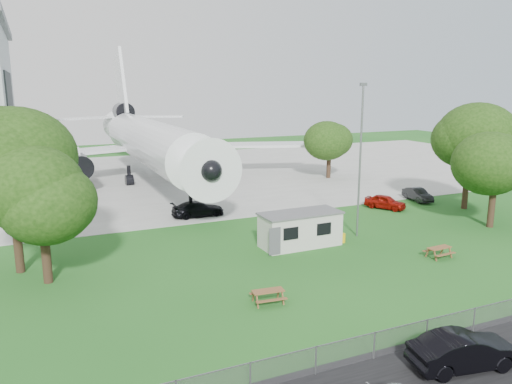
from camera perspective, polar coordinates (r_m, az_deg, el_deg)
name	(u,v)px	position (r m, az deg, el deg)	size (l,w,h in m)	color
ground	(307,278)	(32.16, 5.80, -9.77)	(160.00, 160.00, 0.00)	#2E7026
concrete_apron	(162,178)	(66.62, -10.64, 1.61)	(120.00, 46.00, 0.03)	#B7B7B2
airliner	(149,140)	(63.36, -12.13, 5.82)	(46.36, 47.73, 17.69)	white
site_cabin	(300,229)	(37.88, 5.09, -4.24)	(6.77, 2.79, 2.62)	beige
picnic_west	(268,303)	(28.64, 1.38, -12.56)	(1.80, 1.50, 0.76)	brown
picnic_east	(439,257)	(37.89, 20.14, -7.03)	(1.80, 1.50, 0.76)	brown
fence	(409,349)	(25.19, 17.07, -16.81)	(58.00, 0.04, 1.30)	gray
lamp_mast	(360,163)	(39.98, 11.80, 3.31)	(0.16, 0.16, 12.00)	slate
tree_west_big	(9,160)	(34.70, -26.39, 3.29)	(7.92, 7.92, 11.36)	#382619
tree_west_small	(41,198)	(32.39, -23.38, -0.63)	(6.70, 6.70, 8.73)	#382619
tree_east_front	(496,168)	(46.46, 25.71, 2.49)	(6.36, 6.36, 8.32)	#382619
tree_east_back	(470,137)	(52.29, 23.30, 5.81)	(8.16, 8.16, 11.17)	#382619
tree_far_apron	(329,143)	(65.41, 8.38, 5.54)	(6.24, 6.24, 7.71)	#382619
car_centre_sedan	(465,351)	(24.15, 22.73, -16.44)	(1.68, 4.83, 1.59)	black
car_ne_hatch	(385,202)	(50.65, 14.55, -1.12)	(1.61, 4.00, 1.36)	#8E0F07
car_ne_sedan	(418,195)	(55.05, 17.99, -0.30)	(1.40, 4.01, 1.32)	black
car_apron_van	(198,209)	(46.49, -6.66, -1.95)	(1.98, 4.86, 1.41)	black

